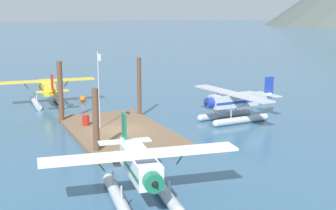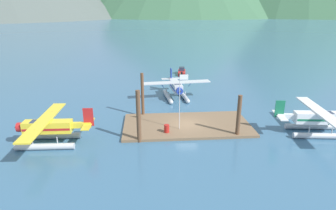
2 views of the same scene
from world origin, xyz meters
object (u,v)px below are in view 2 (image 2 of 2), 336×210
boat_red_open_north (182,72)px  seaplane_yellow_port_aft (48,130)px  flagpole (181,95)px  mooring_buoy (58,126)px  seaplane_silver_bow_centre (176,88)px  seaplane_white_stbd_aft (317,121)px  fuel_drum (167,129)px

boat_red_open_north → seaplane_yellow_port_aft: bearing=-119.5°
flagpole → mooring_buoy: (-14.08, 1.83, -3.94)m
mooring_buoy → seaplane_silver_bow_centre: size_ratio=0.07×
boat_red_open_north → seaplane_white_stbd_aft: bearing=-70.4°
mooring_buoy → boat_red_open_north: boat_red_open_north is taller
fuel_drum → seaplane_silver_bow_centre: 13.49m
seaplane_white_stbd_aft → fuel_drum: bearing=176.4°
seaplane_yellow_port_aft → seaplane_white_stbd_aft: bearing=0.5°
mooring_buoy → seaplane_silver_bow_centre: seaplane_silver_bow_centre is taller
mooring_buoy → seaplane_yellow_port_aft: (0.24, -3.92, 1.22)m
mooring_buoy → fuel_drum: bearing=-12.0°
flagpole → fuel_drum: size_ratio=7.34×
seaplane_yellow_port_aft → boat_red_open_north: (17.69, 31.22, -1.09)m
fuel_drum → mooring_buoy: bearing=168.0°
mooring_buoy → seaplane_silver_bow_centre: bearing=35.4°
seaplane_yellow_port_aft → boat_red_open_north: seaplane_yellow_port_aft is taller
fuel_drum → seaplane_white_stbd_aft: 16.56m
seaplane_silver_bow_centre → mooring_buoy: bearing=-144.6°
flagpole → fuel_drum: flagpole is taller
seaplane_silver_bow_centre → seaplane_white_stbd_aft: same height
fuel_drum → mooring_buoy: fuel_drum is taller
seaplane_silver_bow_centre → boat_red_open_north: size_ratio=2.15×
mooring_buoy → seaplane_yellow_port_aft: seaplane_yellow_port_aft is taller
fuel_drum → seaplane_yellow_port_aft: seaplane_yellow_port_aft is taller
mooring_buoy → boat_red_open_north: size_ratio=0.15×
mooring_buoy → boat_red_open_north: 32.66m
flagpole → fuel_drum: bearing=-153.0°
fuel_drum → seaplane_white_stbd_aft: bearing=-3.6°
flagpole → fuel_drum: 3.98m
seaplane_white_stbd_aft → flagpole: bearing=172.9°
seaplane_yellow_port_aft → seaplane_white_stbd_aft: (28.74, 0.23, 0.00)m
seaplane_white_stbd_aft → seaplane_yellow_port_aft: bearing=-179.5°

